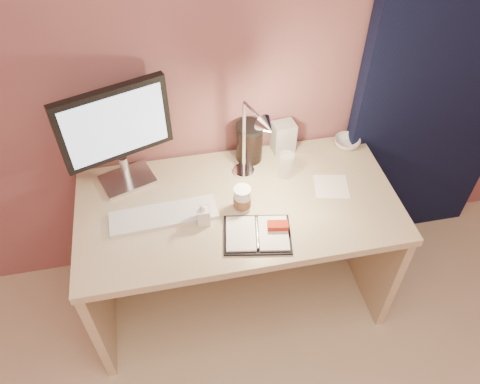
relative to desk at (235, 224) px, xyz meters
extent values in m
plane|color=#9E5C5E|center=(0.00, 0.30, 0.75)|extent=(3.50, 0.00, 3.50)
cube|color=black|center=(1.05, 0.24, 0.60)|extent=(0.85, 0.08, 2.20)
cube|color=tan|center=(0.00, -0.07, 0.21)|extent=(1.40, 0.70, 0.04)
cube|color=tan|center=(-0.68, -0.07, -0.16)|extent=(0.04, 0.66, 0.69)
cube|color=tan|center=(0.68, -0.07, -0.16)|extent=(0.04, 0.66, 0.69)
cube|color=tan|center=(0.00, 0.26, -0.10)|extent=(1.32, 0.03, 0.55)
cube|color=silver|center=(-0.47, 0.16, 0.23)|extent=(0.27, 0.23, 0.02)
cylinder|color=silver|center=(-0.47, 0.16, 0.30)|extent=(0.04, 0.04, 0.12)
cube|color=black|center=(-0.47, 0.16, 0.56)|extent=(0.45, 0.19, 0.33)
cube|color=#B1CAF0|center=(-0.48, 0.13, 0.56)|extent=(0.39, 0.14, 0.28)
cube|color=white|center=(-0.32, -0.09, 0.24)|extent=(0.46, 0.16, 0.02)
cube|color=black|center=(0.04, -0.27, 0.23)|extent=(0.30, 0.25, 0.01)
cube|color=white|center=(-0.02, -0.26, 0.24)|extent=(0.15, 0.20, 0.01)
cube|color=white|center=(0.11, -0.28, 0.24)|extent=(0.15, 0.20, 0.01)
cube|color=#A91C0E|center=(0.13, -0.26, 0.26)|extent=(0.09, 0.06, 0.02)
cube|color=white|center=(0.43, -0.06, 0.23)|extent=(0.18, 0.18, 0.00)
cylinder|color=silver|center=(0.01, -0.11, 0.28)|extent=(0.07, 0.07, 0.11)
cylinder|color=brown|center=(0.01, -0.11, 0.27)|extent=(0.08, 0.08, 0.05)
cylinder|color=silver|center=(0.01, -0.11, 0.34)|extent=(0.07, 0.07, 0.01)
cylinder|color=white|center=(0.25, 0.06, 0.29)|extent=(0.07, 0.07, 0.12)
imported|color=white|center=(0.60, 0.20, 0.25)|extent=(0.13, 0.13, 0.04)
imported|color=silver|center=(-0.16, -0.15, 0.29)|extent=(0.06, 0.06, 0.12)
cylinder|color=black|center=(0.11, 0.21, 0.31)|extent=(0.12, 0.12, 0.17)
cube|color=beige|center=(0.28, 0.23, 0.30)|extent=(0.11, 0.10, 0.16)
cylinder|color=silver|center=(0.06, 0.11, 0.23)|extent=(0.10, 0.10, 0.02)
cylinder|color=silver|center=(0.06, 0.11, 0.43)|extent=(0.02, 0.02, 0.37)
cone|color=silver|center=(0.01, -0.05, 0.61)|extent=(0.09, 0.09, 0.08)
camera|label=1|loc=(-0.26, -1.43, 1.73)|focal=35.00mm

